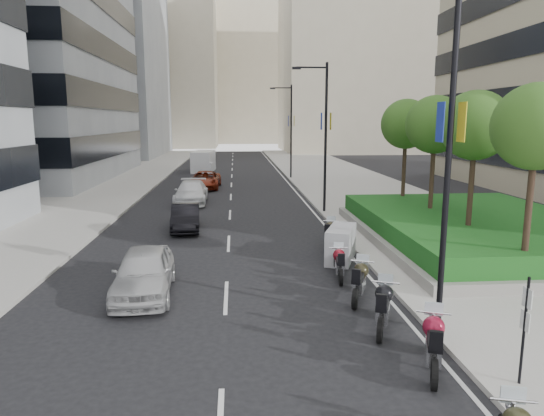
{
  "coord_description": "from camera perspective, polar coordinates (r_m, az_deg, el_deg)",
  "views": [
    {
      "loc": [
        -1.15,
        -11.02,
        5.64
      ],
      "look_at": [
        0.38,
        9.05,
        2.0
      ],
      "focal_mm": 32.0,
      "sensor_mm": 36.0,
      "label": 1
    }
  ],
  "objects": [
    {
      "name": "motorcycle_2",
      "position": [
        13.85,
        12.95,
        -11.25
      ],
      "size": [
        1.08,
        2.23,
        1.17
      ],
      "rotation": [
        0.0,
        0.0,
        1.2
      ],
      "color": "black",
      "rests_on": "ground"
    },
    {
      "name": "planter",
      "position": [
        24.37,
        23.02,
        -3.11
      ],
      "size": [
        10.0,
        14.0,
        0.4
      ],
      "primitive_type": "cube",
      "color": "gray",
      "rests_on": "sidewalk_right"
    },
    {
      "name": "motorcycle_6",
      "position": [
        22.05,
        6.77,
        -3.05
      ],
      "size": [
        0.94,
        2.16,
        1.11
      ],
      "rotation": [
        0.0,
        0.0,
        1.25
      ],
      "color": "black",
      "rests_on": "ground"
    },
    {
      "name": "lamp_post_0",
      "position": [
        13.15,
        19.54,
        7.17
      ],
      "size": [
        2.34,
        0.45,
        9.0
      ],
      "color": "black",
      "rests_on": "ground"
    },
    {
      "name": "parking_sign",
      "position": [
        11.59,
        27.58,
        -12.13
      ],
      "size": [
        0.06,
        0.32,
        2.5
      ],
      "color": "black",
      "rests_on": "ground"
    },
    {
      "name": "hedge",
      "position": [
        24.25,
        23.11,
        -1.73
      ],
      "size": [
        9.4,
        13.4,
        0.8
      ],
      "primitive_type": "cube",
      "color": "#144616",
      "rests_on": "planter"
    },
    {
      "name": "lane_edge",
      "position": [
        41.69,
        2.35,
        2.47
      ],
      "size": [
        0.12,
        100.0,
        0.01
      ],
      "primitive_type": "cube",
      "color": "silver",
      "rests_on": "ground"
    },
    {
      "name": "car_c",
      "position": [
        33.92,
        -9.48,
        1.84
      ],
      "size": [
        2.18,
        5.27,
        1.53
      ],
      "primitive_type": "imported",
      "rotation": [
        0.0,
        0.0,
        0.01
      ],
      "color": "silver",
      "rests_on": "ground"
    },
    {
      "name": "lamp_post_2",
      "position": [
        47.32,
        2.08,
        9.54
      ],
      "size": [
        2.34,
        0.45,
        9.0
      ],
      "color": "black",
      "rests_on": "ground"
    },
    {
      "name": "motorcycle_5",
      "position": [
        19.85,
        8.1,
        -4.25
      ],
      "size": [
        1.7,
        2.5,
        1.41
      ],
      "rotation": [
        0.0,
        0.0,
        1.21
      ],
      "color": "black",
      "rests_on": "ground"
    },
    {
      "name": "tree_0",
      "position": [
        17.85,
        28.68,
        8.33
      ],
      "size": [
        2.8,
        2.8,
        6.3
      ],
      "color": "#332319",
      "rests_on": "planter"
    },
    {
      "name": "tree_2",
      "position": [
        24.96,
        18.62,
        9.23
      ],
      "size": [
        2.8,
        2.8,
        6.3
      ],
      "color": "#332319",
      "rests_on": "planter"
    },
    {
      "name": "motorcycle_3",
      "position": [
        15.84,
        10.27,
        -8.45
      ],
      "size": [
        1.08,
        2.14,
        1.13
      ],
      "rotation": [
        0.0,
        0.0,
        1.17
      ],
      "color": "black",
      "rests_on": "ground"
    },
    {
      "name": "building_grey_far",
      "position": [
        84.7,
        -20.83,
        15.95
      ],
      "size": [
        22.0,
        26.0,
        30.0
      ],
      "primitive_type": "cube",
      "color": "gray",
      "rests_on": "ground"
    },
    {
      "name": "building_cream_right",
      "position": [
        94.73,
        10.3,
        17.58
      ],
      "size": [
        28.0,
        24.0,
        36.0
      ],
      "primitive_type": "cube",
      "color": "#B7AD93",
      "rests_on": "ground"
    },
    {
      "name": "sidewalk_right",
      "position": [
        42.62,
        9.46,
        2.6
      ],
      "size": [
        10.0,
        100.0,
        0.15
      ],
      "primitive_type": "cube",
      "color": "#9E9B93",
      "rests_on": "ground"
    },
    {
      "name": "motorcycle_4",
      "position": [
        17.76,
        7.92,
        -6.49
      ],
      "size": [
        0.69,
        2.07,
        1.03
      ],
      "rotation": [
        0.0,
        0.0,
        1.44
      ],
      "color": "black",
      "rests_on": "ground"
    },
    {
      "name": "building_cream_left",
      "position": [
        112.87,
        -13.45,
        15.75
      ],
      "size": [
        26.0,
        24.0,
        34.0
      ],
      "primitive_type": "cube",
      "color": "#B7AD93",
      "rests_on": "ground"
    },
    {
      "name": "lamp_post_1",
      "position": [
        29.5,
        6.04,
        9.08
      ],
      "size": [
        2.34,
        0.45,
        9.0
      ],
      "color": "black",
      "rests_on": "ground"
    },
    {
      "name": "building_cream_centre",
      "position": [
        131.74,
        -3.1,
        16.05
      ],
      "size": [
        30.0,
        24.0,
        38.0
      ],
      "primitive_type": "cube",
      "color": "#B7AD93",
      "rests_on": "ground"
    },
    {
      "name": "sidewalk_left",
      "position": [
        42.79,
        -19.03,
        2.21
      ],
      "size": [
        8.0,
        100.0,
        0.15
      ],
      "primitive_type": "cube",
      "color": "#9E9B93",
      "rests_on": "ground"
    },
    {
      "name": "motorcycle_1",
      "position": [
        12.05,
        18.46,
        -14.86
      ],
      "size": [
        1.06,
        2.27,
        1.18
      ],
      "rotation": [
        0.0,
        0.0,
        1.22
      ],
      "color": "black",
      "rests_on": "ground"
    },
    {
      "name": "car_d",
      "position": [
        41.22,
        -7.87,
        3.3
      ],
      "size": [
        2.61,
        5.29,
        1.44
      ],
      "primitive_type": "imported",
      "rotation": [
        0.0,
        0.0,
        -0.04
      ],
      "color": "maroon",
      "rests_on": "ground"
    },
    {
      "name": "tree_3",
      "position": [
        28.69,
        15.5,
        9.45
      ],
      "size": [
        2.8,
        2.8,
        6.3
      ],
      "color": "#332319",
      "rests_on": "planter"
    },
    {
      "name": "car_b",
      "position": [
        25.65,
        -10.14,
        -1.09
      ],
      "size": [
        1.69,
        4.14,
        1.34
      ],
      "primitive_type": "imported",
      "rotation": [
        0.0,
        0.0,
        0.07
      ],
      "color": "black",
      "rests_on": "ground"
    },
    {
      "name": "delivery_van",
      "position": [
        54.82,
        -8.08,
        5.36
      ],
      "size": [
        2.51,
        5.6,
        2.29
      ],
      "rotation": [
        0.0,
        0.0,
        -0.08
      ],
      "color": "white",
      "rests_on": "ground"
    },
    {
      "name": "car_a",
      "position": [
        16.46,
        -14.82,
        -7.3
      ],
      "size": [
        2.09,
        4.63,
        1.54
      ],
      "primitive_type": "imported",
      "rotation": [
        0.0,
        0.0,
        0.06
      ],
      "color": "#ADAEB0",
      "rests_on": "ground"
    },
    {
      "name": "tree_1",
      "position": [
        21.33,
        22.82,
        8.89
      ],
      "size": [
        2.8,
        2.8,
        6.3
      ],
      "color": "#332319",
      "rests_on": "planter"
    },
    {
      "name": "lane_centre",
      "position": [
        41.41,
        -4.82,
        2.39
      ],
      "size": [
        0.12,
        100.0,
        0.01
      ],
      "primitive_type": "cube",
      "color": "silver",
      "rests_on": "ground"
    },
    {
      "name": "ground",
      "position": [
        12.43,
        1.48,
        -16.72
      ],
      "size": [
        160.0,
        160.0,
        0.0
      ],
      "primitive_type": "plane",
      "color": "black",
      "rests_on": "ground"
    }
  ]
}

